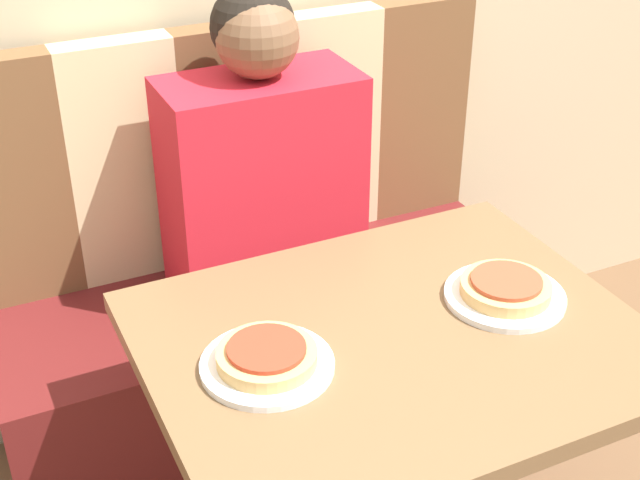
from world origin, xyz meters
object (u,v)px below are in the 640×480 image
pizza_left (267,355)px  pizza_right (506,287)px  plate_left (267,365)px  person (261,160)px  plate_right (505,296)px

pizza_left → pizza_right: 0.46m
plate_left → pizza_right: (0.46, 0.00, 0.02)m
person → plate_right: 0.63m
plate_right → pizza_right: (0.00, 0.00, 0.02)m
pizza_left → pizza_right: bearing=0.0°
pizza_left → pizza_right: (0.46, 0.00, 0.00)m
plate_left → pizza_left: bearing=180.0°
person → pizza_right: size_ratio=4.31×
plate_left → pizza_right: 0.46m
plate_right → pizza_right: pizza_right is taller
plate_right → pizza_left: (-0.46, 0.00, 0.02)m
person → plate_left: size_ratio=3.22×
plate_left → plate_right: 0.46m
pizza_left → pizza_right: size_ratio=1.00×
pizza_left → person: bearing=68.6°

